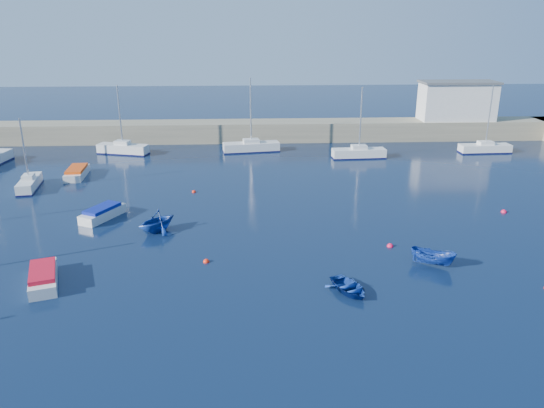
{
  "coord_description": "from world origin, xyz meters",
  "views": [
    {
      "loc": [
        0.82,
        -26.31,
        15.92
      ],
      "look_at": [
        2.84,
        14.52,
        1.6
      ],
      "focal_mm": 35.0,
      "sensor_mm": 36.0,
      "label": 1
    }
  ],
  "objects_px": {
    "harbor_office": "(457,102)",
    "motorboat_0": "(43,277)",
    "dinghy_left": "(157,221)",
    "motorboat_2": "(77,172)",
    "sailboat_5": "(123,149)",
    "sailboat_7": "(359,153)",
    "sailboat_3": "(29,183)",
    "sailboat_6": "(251,147)",
    "dinghy_center": "(349,287)",
    "motorboat_1": "(103,213)",
    "sailboat_8": "(485,148)",
    "dinghy_right": "(433,257)"
  },
  "relations": [
    {
      "from": "sailboat_8",
      "to": "dinghy_right",
      "type": "distance_m",
      "value": 36.01
    },
    {
      "from": "motorboat_2",
      "to": "dinghy_left",
      "type": "bearing_deg",
      "value": -59.71
    },
    {
      "from": "motorboat_2",
      "to": "sailboat_3",
      "type": "bearing_deg",
      "value": -133.86
    },
    {
      "from": "sailboat_8",
      "to": "motorboat_0",
      "type": "height_order",
      "value": "sailboat_8"
    },
    {
      "from": "harbor_office",
      "to": "sailboat_8",
      "type": "height_order",
      "value": "sailboat_8"
    },
    {
      "from": "sailboat_3",
      "to": "motorboat_2",
      "type": "height_order",
      "value": "sailboat_3"
    },
    {
      "from": "sailboat_8",
      "to": "motorboat_2",
      "type": "height_order",
      "value": "sailboat_8"
    },
    {
      "from": "sailboat_5",
      "to": "motorboat_0",
      "type": "relative_size",
      "value": 1.75
    },
    {
      "from": "sailboat_6",
      "to": "dinghy_left",
      "type": "bearing_deg",
      "value": 155.05
    },
    {
      "from": "sailboat_6",
      "to": "sailboat_7",
      "type": "height_order",
      "value": "sailboat_6"
    },
    {
      "from": "motorboat_2",
      "to": "sailboat_5",
      "type": "bearing_deg",
      "value": 70.71
    },
    {
      "from": "sailboat_3",
      "to": "dinghy_left",
      "type": "height_order",
      "value": "sailboat_3"
    },
    {
      "from": "sailboat_7",
      "to": "sailboat_8",
      "type": "relative_size",
      "value": 1.01
    },
    {
      "from": "sailboat_7",
      "to": "dinghy_left",
      "type": "xyz_separation_m",
      "value": [
        -20.72,
        -22.51,
        0.27
      ]
    },
    {
      "from": "sailboat_3",
      "to": "sailboat_6",
      "type": "height_order",
      "value": "sailboat_6"
    },
    {
      "from": "sailboat_5",
      "to": "dinghy_left",
      "type": "height_order",
      "value": "sailboat_5"
    },
    {
      "from": "sailboat_7",
      "to": "motorboat_0",
      "type": "distance_m",
      "value": 40.84
    },
    {
      "from": "motorboat_1",
      "to": "dinghy_left",
      "type": "relative_size",
      "value": 1.33
    },
    {
      "from": "harbor_office",
      "to": "motorboat_0",
      "type": "xyz_separation_m",
      "value": [
        -42.19,
        -41.51,
        -4.62
      ]
    },
    {
      "from": "sailboat_6",
      "to": "motorboat_0",
      "type": "bearing_deg",
      "value": 150.14
    },
    {
      "from": "sailboat_3",
      "to": "sailboat_5",
      "type": "bearing_deg",
      "value": 58.24
    },
    {
      "from": "sailboat_7",
      "to": "dinghy_center",
      "type": "distance_m",
      "value": 33.9
    },
    {
      "from": "motorboat_1",
      "to": "dinghy_right",
      "type": "xyz_separation_m",
      "value": [
        24.73,
        -10.27,
        0.1
      ]
    },
    {
      "from": "motorboat_1",
      "to": "dinghy_center",
      "type": "height_order",
      "value": "motorboat_1"
    },
    {
      "from": "motorboat_0",
      "to": "sailboat_5",
      "type": "bearing_deg",
      "value": 75.76
    },
    {
      "from": "motorboat_2",
      "to": "motorboat_0",
      "type": "bearing_deg",
      "value": -82.36
    },
    {
      "from": "dinghy_left",
      "to": "motorboat_2",
      "type": "bearing_deg",
      "value": 167.84
    },
    {
      "from": "motorboat_1",
      "to": "dinghy_center",
      "type": "bearing_deg",
      "value": -9.51
    },
    {
      "from": "sailboat_5",
      "to": "sailboat_7",
      "type": "distance_m",
      "value": 29.13
    },
    {
      "from": "sailboat_3",
      "to": "motorboat_0",
      "type": "distance_m",
      "value": 22.08
    },
    {
      "from": "harbor_office",
      "to": "motorboat_1",
      "type": "height_order",
      "value": "harbor_office"
    },
    {
      "from": "sailboat_7",
      "to": "sailboat_8",
      "type": "height_order",
      "value": "sailboat_7"
    },
    {
      "from": "sailboat_5",
      "to": "dinghy_center",
      "type": "distance_m",
      "value": 42.43
    },
    {
      "from": "motorboat_2",
      "to": "harbor_office",
      "type": "bearing_deg",
      "value": 15.74
    },
    {
      "from": "motorboat_0",
      "to": "motorboat_1",
      "type": "distance_m",
      "value": 11.68
    },
    {
      "from": "sailboat_5",
      "to": "sailboat_3",
      "type": "bearing_deg",
      "value": 171.74
    },
    {
      "from": "sailboat_3",
      "to": "sailboat_5",
      "type": "relative_size",
      "value": 0.83
    },
    {
      "from": "harbor_office",
      "to": "sailboat_7",
      "type": "height_order",
      "value": "sailboat_7"
    },
    {
      "from": "sailboat_6",
      "to": "dinghy_right",
      "type": "height_order",
      "value": "sailboat_6"
    },
    {
      "from": "sailboat_3",
      "to": "dinghy_left",
      "type": "relative_size",
      "value": 2.08
    },
    {
      "from": "sailboat_3",
      "to": "sailboat_5",
      "type": "xyz_separation_m",
      "value": [
        6.14,
        14.12,
        0.09
      ]
    },
    {
      "from": "harbor_office",
      "to": "dinghy_right",
      "type": "distance_m",
      "value": 43.67
    },
    {
      "from": "sailboat_3",
      "to": "motorboat_1",
      "type": "xyz_separation_m",
      "value": [
        9.31,
        -8.73,
        -0.09
      ]
    },
    {
      "from": "sailboat_8",
      "to": "motorboat_1",
      "type": "distance_m",
      "value": 47.2
    },
    {
      "from": "harbor_office",
      "to": "dinghy_center",
      "type": "bearing_deg",
      "value": -117.84
    },
    {
      "from": "harbor_office",
      "to": "dinghy_left",
      "type": "distance_m",
      "value": 49.27
    },
    {
      "from": "dinghy_right",
      "to": "motorboat_2",
      "type": "bearing_deg",
      "value": 83.83
    },
    {
      "from": "sailboat_5",
      "to": "sailboat_7",
      "type": "relative_size",
      "value": 1.0
    },
    {
      "from": "motorboat_2",
      "to": "dinghy_left",
      "type": "distance_m",
      "value": 19.36
    },
    {
      "from": "sailboat_3",
      "to": "sailboat_6",
      "type": "xyz_separation_m",
      "value": [
        22.11,
        14.54,
        0.06
      ]
    }
  ]
}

